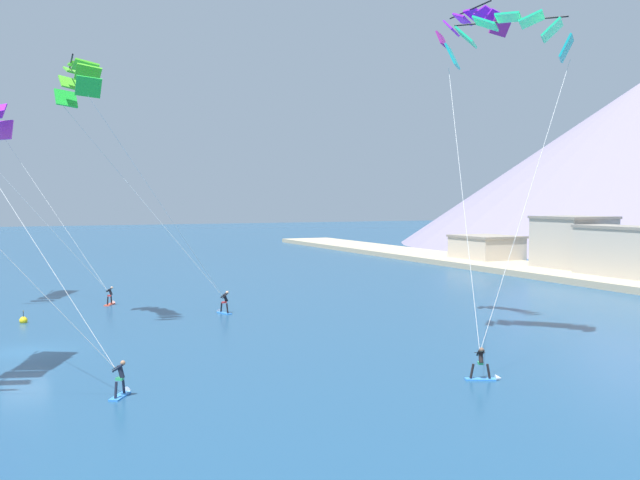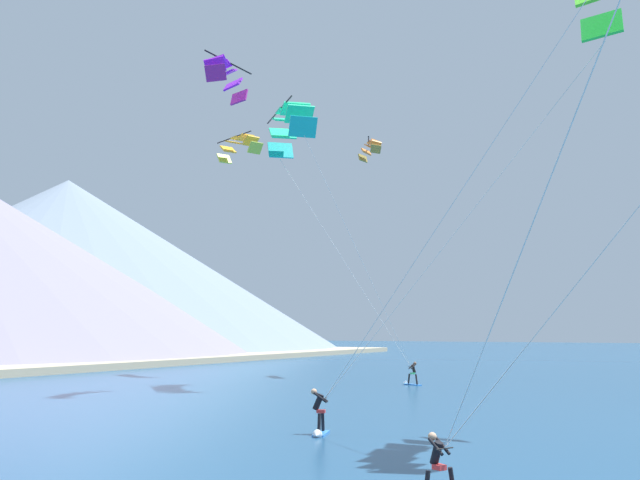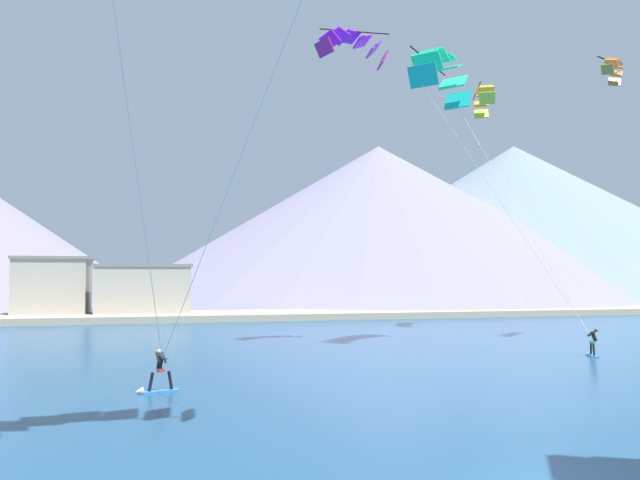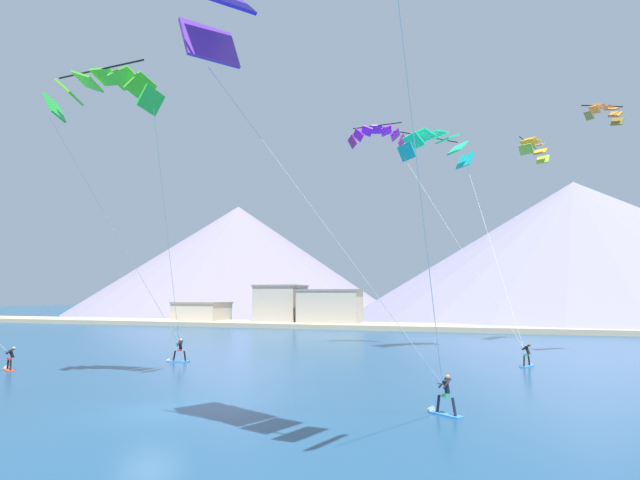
{
  "view_description": "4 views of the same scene",
  "coord_description": "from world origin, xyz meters",
  "px_view_note": "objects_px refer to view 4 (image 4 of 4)",
  "views": [
    {
      "loc": [
        43.66,
        -1.51,
        8.74
      ],
      "look_at": [
        2.73,
        17.37,
        6.13
      ],
      "focal_mm": 40.0,
      "sensor_mm": 36.0,
      "label": 1
    },
    {
      "loc": [
        -32.89,
        1.75,
        3.92
      ],
      "look_at": [
        -2.18,
        17.73,
        8.29
      ],
      "focal_mm": 40.0,
      "sensor_mm": 36.0,
      "label": 2
    },
    {
      "loc": [
        -8.48,
        -11.86,
        4.7
      ],
      "look_at": [
        -0.86,
        17.84,
        6.46
      ],
      "focal_mm": 35.0,
      "sensor_mm": 36.0,
      "label": 3
    },
    {
      "loc": [
        13.56,
        -18.35,
        4.92
      ],
      "look_at": [
        1.85,
        16.99,
        9.08
      ],
      "focal_mm": 28.0,
      "sensor_mm": 36.0,
      "label": 4
    }
  ],
  "objects_px": {
    "parafoil_kite_near_trail": "(105,90)",
    "parafoil_kite_mid_center": "(436,145)",
    "kitesurfer_mid_center": "(528,359)",
    "parafoil_kite_distant_high_outer": "(534,147)",
    "kitesurfer_far_left": "(9,364)",
    "parafoil_kite_distant_low_drift": "(377,134)",
    "kitesurfer_near_trail": "(177,354)",
    "parafoil_kite_distant_mid_solo": "(605,111)",
    "kitesurfer_near_lead": "(442,402)"
  },
  "relations": [
    {
      "from": "kitesurfer_far_left",
      "to": "parafoil_kite_near_trail",
      "type": "relative_size",
      "value": 0.1
    },
    {
      "from": "kitesurfer_near_lead",
      "to": "parafoil_kite_near_trail",
      "type": "bearing_deg",
      "value": 178.42
    },
    {
      "from": "parafoil_kite_mid_center",
      "to": "parafoil_kite_distant_high_outer",
      "type": "relative_size",
      "value": 3.13
    },
    {
      "from": "kitesurfer_mid_center",
      "to": "parafoil_kite_distant_low_drift",
      "type": "height_order",
      "value": "parafoil_kite_distant_low_drift"
    },
    {
      "from": "parafoil_kite_distant_high_outer",
      "to": "parafoil_kite_distant_low_drift",
      "type": "distance_m",
      "value": 17.28
    },
    {
      "from": "parafoil_kite_near_trail",
      "to": "parafoil_kite_distant_high_outer",
      "type": "bearing_deg",
      "value": 51.68
    },
    {
      "from": "parafoil_kite_near_trail",
      "to": "parafoil_kite_mid_center",
      "type": "height_order",
      "value": "parafoil_kite_mid_center"
    },
    {
      "from": "kitesurfer_near_trail",
      "to": "parafoil_kite_near_trail",
      "type": "distance_m",
      "value": 19.3
    },
    {
      "from": "kitesurfer_near_trail",
      "to": "kitesurfer_mid_center",
      "type": "relative_size",
      "value": 1.03
    },
    {
      "from": "kitesurfer_near_lead",
      "to": "parafoil_kite_distant_low_drift",
      "type": "height_order",
      "value": "parafoil_kite_distant_low_drift"
    },
    {
      "from": "parafoil_kite_mid_center",
      "to": "parafoil_kite_distant_high_outer",
      "type": "height_order",
      "value": "parafoil_kite_distant_high_outer"
    },
    {
      "from": "parafoil_kite_near_trail",
      "to": "parafoil_kite_distant_low_drift",
      "type": "distance_m",
      "value": 26.61
    },
    {
      "from": "parafoil_kite_mid_center",
      "to": "parafoil_kite_distant_low_drift",
      "type": "relative_size",
      "value": 3.33
    },
    {
      "from": "kitesurfer_mid_center",
      "to": "parafoil_kite_distant_high_outer",
      "type": "xyz_separation_m",
      "value": [
        2.66,
        16.92,
        19.86
      ]
    },
    {
      "from": "kitesurfer_mid_center",
      "to": "kitesurfer_far_left",
      "type": "relative_size",
      "value": 1.01
    },
    {
      "from": "kitesurfer_mid_center",
      "to": "parafoil_kite_near_trail",
      "type": "distance_m",
      "value": 32.49
    },
    {
      "from": "kitesurfer_near_trail",
      "to": "parafoil_kite_distant_mid_solo",
      "type": "relative_size",
      "value": 0.52
    },
    {
      "from": "kitesurfer_far_left",
      "to": "kitesurfer_near_lead",
      "type": "bearing_deg",
      "value": -7.43
    },
    {
      "from": "kitesurfer_mid_center",
      "to": "kitesurfer_near_lead",
      "type": "bearing_deg",
      "value": -105.52
    },
    {
      "from": "parafoil_kite_near_trail",
      "to": "parafoil_kite_distant_high_outer",
      "type": "xyz_separation_m",
      "value": [
        25.89,
        32.76,
        3.59
      ]
    },
    {
      "from": "parafoil_kite_distant_mid_solo",
      "to": "kitesurfer_far_left",
      "type": "bearing_deg",
      "value": -155.02
    },
    {
      "from": "kitesurfer_near_lead",
      "to": "kitesurfer_far_left",
      "type": "distance_m",
      "value": 28.66
    },
    {
      "from": "kitesurfer_mid_center",
      "to": "parafoil_kite_distant_low_drift",
      "type": "bearing_deg",
      "value": 146.45
    },
    {
      "from": "kitesurfer_mid_center",
      "to": "parafoil_kite_near_trail",
      "type": "relative_size",
      "value": 0.1
    },
    {
      "from": "kitesurfer_mid_center",
      "to": "parafoil_kite_distant_high_outer",
      "type": "relative_size",
      "value": 0.3
    },
    {
      "from": "kitesurfer_near_trail",
      "to": "parafoil_kite_distant_low_drift",
      "type": "relative_size",
      "value": 0.33
    },
    {
      "from": "kitesurfer_far_left",
      "to": "parafoil_kite_distant_low_drift",
      "type": "distance_m",
      "value": 35.57
    },
    {
      "from": "kitesurfer_near_trail",
      "to": "kitesurfer_far_left",
      "type": "relative_size",
      "value": 1.04
    },
    {
      "from": "parafoil_kite_mid_center",
      "to": "parafoil_kite_distant_mid_solo",
      "type": "distance_m",
      "value": 13.53
    },
    {
      "from": "kitesurfer_near_trail",
      "to": "parafoil_kite_distant_mid_solo",
      "type": "xyz_separation_m",
      "value": [
        31.84,
        11.48,
        19.23
      ]
    },
    {
      "from": "parafoil_kite_near_trail",
      "to": "parafoil_kite_distant_high_outer",
      "type": "distance_m",
      "value": 41.91
    },
    {
      "from": "parafoil_kite_near_trail",
      "to": "parafoil_kite_mid_center",
      "type": "bearing_deg",
      "value": 52.86
    },
    {
      "from": "parafoil_kite_distant_low_drift",
      "to": "parafoil_kite_near_trail",
      "type": "bearing_deg",
      "value": -114.79
    },
    {
      "from": "kitesurfer_far_left",
      "to": "parafoil_kite_distant_low_drift",
      "type": "bearing_deg",
      "value": 44.93
    },
    {
      "from": "parafoil_kite_distant_low_drift",
      "to": "parafoil_kite_distant_mid_solo",
      "type": "height_order",
      "value": "parafoil_kite_distant_low_drift"
    },
    {
      "from": "kitesurfer_near_lead",
      "to": "parafoil_kite_near_trail",
      "type": "xyz_separation_m",
      "value": [
        -18.69,
        0.51,
        16.27
      ]
    },
    {
      "from": "parafoil_kite_near_trail",
      "to": "parafoil_kite_distant_high_outer",
      "type": "relative_size",
      "value": 2.85
    },
    {
      "from": "parafoil_kite_distant_high_outer",
      "to": "parafoil_kite_distant_mid_solo",
      "type": "relative_size",
      "value": 1.7
    },
    {
      "from": "kitesurfer_far_left",
      "to": "parafoil_kite_distant_low_drift",
      "type": "height_order",
      "value": "parafoil_kite_distant_low_drift"
    },
    {
      "from": "kitesurfer_near_trail",
      "to": "parafoil_kite_near_trail",
      "type": "bearing_deg",
      "value": -81.34
    },
    {
      "from": "kitesurfer_far_left",
      "to": "parafoil_kite_distant_high_outer",
      "type": "height_order",
      "value": "parafoil_kite_distant_high_outer"
    },
    {
      "from": "parafoil_kite_distant_mid_solo",
      "to": "parafoil_kite_mid_center",
      "type": "bearing_deg",
      "value": 178.41
    },
    {
      "from": "kitesurfer_near_trail",
      "to": "parafoil_kite_distant_high_outer",
      "type": "relative_size",
      "value": 0.31
    },
    {
      "from": "parafoil_kite_distant_low_drift",
      "to": "parafoil_kite_distant_mid_solo",
      "type": "distance_m",
      "value": 19.35
    },
    {
      "from": "kitesurfer_near_lead",
      "to": "parafoil_kite_mid_center",
      "type": "height_order",
      "value": "parafoil_kite_mid_center"
    },
    {
      "from": "parafoil_kite_distant_mid_solo",
      "to": "parafoil_kite_distant_high_outer",
      "type": "bearing_deg",
      "value": 111.81
    },
    {
      "from": "kitesurfer_near_lead",
      "to": "kitesurfer_mid_center",
      "type": "xyz_separation_m",
      "value": [
        4.54,
        16.36,
        0.01
      ]
    },
    {
      "from": "parafoil_kite_distant_high_outer",
      "to": "parafoil_kite_near_trail",
      "type": "bearing_deg",
      "value": -128.32
    },
    {
      "from": "kitesurfer_near_lead",
      "to": "parafoil_kite_mid_center",
      "type": "relative_size",
      "value": 0.09
    },
    {
      "from": "kitesurfer_mid_center",
      "to": "parafoil_kite_distant_low_drift",
      "type": "relative_size",
      "value": 0.32
    }
  ]
}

